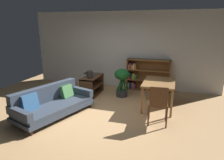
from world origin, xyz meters
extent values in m
plane|color=tan|center=(0.00, 0.00, 0.00)|extent=(8.16, 8.16, 0.00)
cube|color=silver|center=(0.00, 2.70, 1.35)|extent=(6.80, 0.10, 2.70)
cylinder|color=#56351E|center=(-0.32, 0.47, 0.06)|extent=(0.04, 0.04, 0.11)
cylinder|color=#56351E|center=(-0.90, -1.29, 0.06)|extent=(0.04, 0.04, 0.11)
cylinder|color=#56351E|center=(-1.01, 0.70, 0.06)|extent=(0.04, 0.04, 0.11)
cylinder|color=#56351E|center=(-1.59, -1.06, 0.06)|extent=(0.04, 0.04, 0.11)
cube|color=#384251|center=(-0.95, -0.29, 0.16)|extent=(1.43, 2.18, 0.10)
cube|color=#384251|center=(-0.95, -0.29, 0.26)|extent=(1.38, 2.09, 0.10)
cube|color=#384251|center=(-1.27, -0.19, 0.52)|extent=(0.77, 1.90, 0.42)
cube|color=#384251|center=(-0.66, 0.60, 0.40)|extent=(0.82, 0.39, 0.18)
cube|color=#384251|center=(-1.24, -1.19, 0.40)|extent=(0.82, 0.39, 0.18)
cube|color=#336093|center=(-1.30, -0.76, 0.49)|extent=(0.31, 0.43, 0.41)
cube|color=#4C894C|center=(-0.94, 0.28, 0.46)|extent=(0.33, 0.40, 0.37)
cube|color=#56351E|center=(-0.69, 2.00, 0.31)|extent=(0.44, 0.04, 0.62)
cube|color=#56351E|center=(-0.69, 1.01, 0.31)|extent=(0.44, 0.04, 0.62)
cube|color=#56351E|center=(-0.69, 1.50, 0.30)|extent=(0.44, 0.99, 0.04)
cube|color=#56351E|center=(-0.69, 1.50, 0.60)|extent=(0.44, 1.03, 0.04)
cube|color=#56351E|center=(-0.69, 1.50, 0.02)|extent=(0.44, 0.99, 0.04)
cube|color=#333338|center=(-0.71, 1.66, 0.63)|extent=(0.28, 0.37, 0.02)
cube|color=black|center=(-0.91, 1.70, 0.66)|extent=(0.26, 0.36, 0.05)
cylinder|color=#2D2823|center=(-0.66, 1.27, 0.74)|extent=(0.19, 0.19, 0.22)
cylinder|color=slate|center=(-0.66, 1.27, 0.78)|extent=(0.10, 0.10, 0.01)
cylinder|color=#333338|center=(0.29, 1.62, 0.10)|extent=(0.36, 0.36, 0.19)
cylinder|color=#195623|center=(0.35, 1.63, 0.44)|extent=(0.19, 0.08, 0.50)
cylinder|color=#195623|center=(0.36, 1.76, 0.47)|extent=(0.17, 0.31, 0.58)
cylinder|color=#195623|center=(0.25, 1.69, 0.37)|extent=(0.12, 0.18, 0.37)
cylinder|color=#195623|center=(0.21, 1.69, 0.42)|extent=(0.20, 0.19, 0.48)
cylinder|color=#195623|center=(0.21, 1.60, 0.35)|extent=(0.20, 0.10, 0.34)
cylinder|color=#195623|center=(0.27, 1.50, 0.44)|extent=(0.07, 0.28, 0.51)
cylinder|color=#195623|center=(0.32, 1.57, 0.40)|extent=(0.09, 0.14, 0.43)
ellipsoid|color=#195623|center=(0.29, 1.62, 0.73)|extent=(0.49, 0.49, 0.34)
cylinder|color=olive|center=(1.12, 1.54, 0.35)|extent=(0.06, 0.06, 0.70)
cylinder|color=olive|center=(1.12, 0.47, 0.35)|extent=(0.06, 0.06, 0.70)
cylinder|color=olive|center=(1.84, 1.54, 0.35)|extent=(0.06, 0.06, 0.70)
cylinder|color=olive|center=(1.84, 0.47, 0.35)|extent=(0.06, 0.06, 0.70)
cube|color=olive|center=(1.48, 1.01, 0.73)|extent=(0.82, 1.17, 0.05)
cylinder|color=#56351E|center=(1.34, 0.22, 0.23)|extent=(0.04, 0.04, 0.47)
cylinder|color=#56351E|center=(1.74, 0.24, 0.23)|extent=(0.04, 0.04, 0.47)
cylinder|color=#56351E|center=(1.36, -0.15, 0.23)|extent=(0.04, 0.04, 0.47)
cylinder|color=#56351E|center=(1.76, -0.12, 0.23)|extent=(0.04, 0.04, 0.47)
cube|color=#56351E|center=(1.55, 0.05, 0.49)|extent=(0.46, 0.43, 0.04)
cube|color=#56351E|center=(1.56, -0.13, 0.72)|extent=(0.39, 0.06, 0.43)
cube|color=brown|center=(0.27, 2.50, 0.55)|extent=(0.04, 0.29, 1.10)
cube|color=brown|center=(1.71, 2.50, 0.55)|extent=(0.04, 0.29, 1.10)
cube|color=brown|center=(0.99, 2.50, 1.08)|extent=(1.48, 0.29, 0.04)
cube|color=brown|center=(0.99, 2.50, 0.02)|extent=(1.48, 0.29, 0.04)
cube|color=brown|center=(0.99, 2.62, 0.55)|extent=(1.44, 0.04, 1.10)
cube|color=brown|center=(0.99, 2.50, 0.37)|extent=(1.44, 0.27, 0.04)
cube|color=brown|center=(0.99, 2.50, 0.72)|extent=(1.44, 0.27, 0.04)
cube|color=silver|center=(0.33, 2.49, 0.13)|extent=(0.05, 0.24, 0.19)
cube|color=black|center=(0.38, 2.48, 0.15)|extent=(0.05, 0.22, 0.23)
cube|color=#2D5199|center=(0.43, 2.49, 0.14)|extent=(0.04, 0.24, 0.22)
cube|color=orange|center=(0.48, 2.48, 0.15)|extent=(0.04, 0.21, 0.23)
cube|color=#993884|center=(0.53, 2.48, 0.13)|extent=(0.05, 0.22, 0.19)
cube|color=red|center=(0.34, 2.48, 0.48)|extent=(0.06, 0.23, 0.17)
cube|color=black|center=(0.40, 2.47, 0.50)|extent=(0.05, 0.18, 0.22)
cube|color=#337F47|center=(0.44, 2.47, 0.46)|extent=(0.03, 0.19, 0.15)
cube|color=gold|center=(0.49, 2.48, 0.49)|extent=(0.05, 0.21, 0.20)
cube|color=#337F47|center=(0.56, 2.47, 0.47)|extent=(0.06, 0.18, 0.17)
cube|color=orange|center=(0.33, 2.48, 0.82)|extent=(0.04, 0.23, 0.17)
cube|color=#993884|center=(0.38, 2.48, 0.85)|extent=(0.05, 0.24, 0.21)
cube|color=gold|center=(0.45, 2.48, 0.81)|extent=(0.06, 0.22, 0.15)
cube|color=silver|center=(0.49, 2.47, 0.84)|extent=(0.03, 0.19, 0.20)
cube|color=orange|center=(0.55, 2.47, 0.83)|extent=(0.06, 0.19, 0.19)
camera|label=1|loc=(1.84, -4.42, 2.23)|focal=32.71mm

